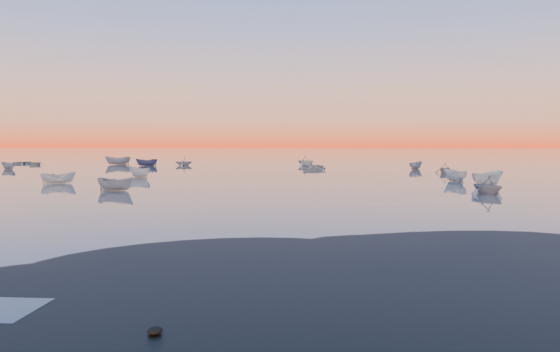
# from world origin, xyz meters

# --- Properties ---
(ground) EXTENTS (600.00, 600.00, 0.00)m
(ground) POSITION_xyz_m (0.00, 100.00, 0.00)
(ground) COLOR #6B6059
(ground) RESTS_ON ground
(mud_lobes) EXTENTS (140.00, 6.00, 0.07)m
(mud_lobes) POSITION_xyz_m (0.00, -1.00, 0.01)
(mud_lobes) COLOR black
(mud_lobes) RESTS_ON ground
(moored_fleet) EXTENTS (124.00, 58.00, 1.20)m
(moored_fleet) POSITION_xyz_m (0.00, 53.00, 0.00)
(moored_fleet) COLOR white
(moored_fleet) RESTS_ON ground
(boat_near_center) EXTENTS (4.04, 4.34, 1.45)m
(boat_near_center) POSITION_xyz_m (17.15, 32.39, 0.00)
(boat_near_center) COLOR white
(boat_near_center) RESTS_ON ground
(boat_near_right) EXTENTS (3.50, 2.77, 1.12)m
(boat_near_right) POSITION_xyz_m (14.99, 25.08, 0.00)
(boat_near_right) COLOR gray
(boat_near_right) RESTS_ON ground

